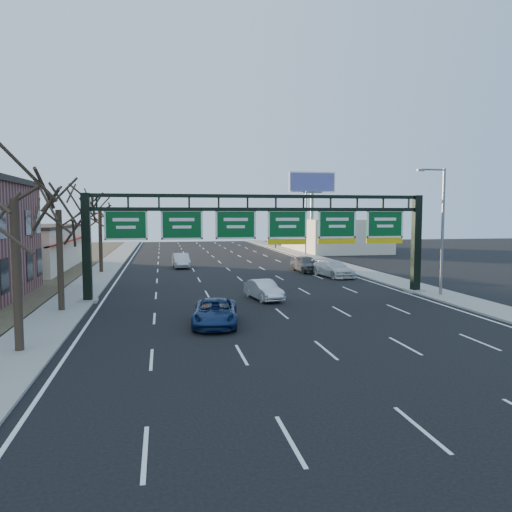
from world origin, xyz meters
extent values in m
plane|color=black|center=(0.00, 0.00, 0.00)|extent=(160.00, 160.00, 0.00)
cube|color=gray|center=(-12.80, 20.00, 0.06)|extent=(3.00, 120.00, 0.12)
cube|color=gray|center=(12.80, 20.00, 0.06)|extent=(3.00, 120.00, 0.12)
cube|color=white|center=(0.00, 20.00, 0.01)|extent=(21.60, 120.00, 0.01)
cube|color=black|center=(-11.70, 8.00, 3.60)|extent=(0.55, 0.55, 7.20)
cube|color=gray|center=(-11.70, 8.00, 0.10)|extent=(1.20, 1.20, 0.20)
cube|color=black|center=(11.70, 8.00, 3.60)|extent=(0.55, 0.55, 7.20)
cube|color=gray|center=(11.70, 8.00, 0.10)|extent=(1.20, 1.20, 0.20)
cube|color=black|center=(0.00, 8.00, 7.05)|extent=(23.40, 0.25, 0.25)
cube|color=black|center=(0.00, 8.00, 6.15)|extent=(23.40, 0.25, 0.25)
cube|color=#054B1D|center=(-9.17, 8.00, 5.10)|extent=(2.80, 0.10, 2.00)
cube|color=#054B1D|center=(-5.50, 8.00, 5.10)|extent=(2.80, 0.10, 2.00)
cube|color=#054B1D|center=(-1.83, 8.00, 5.10)|extent=(2.80, 0.10, 2.00)
cube|color=#054B1D|center=(1.83, 8.00, 5.10)|extent=(2.80, 0.10, 2.00)
cube|color=yellow|center=(1.83, 8.00, 3.88)|extent=(2.80, 0.10, 0.40)
cube|color=#054B1D|center=(5.50, 8.00, 5.10)|extent=(2.80, 0.10, 2.00)
cube|color=yellow|center=(5.50, 8.00, 3.88)|extent=(2.80, 0.10, 0.40)
cube|color=#054B1D|center=(9.17, 8.00, 5.10)|extent=(2.80, 0.10, 2.00)
cube|color=yellow|center=(9.17, 8.00, 3.88)|extent=(2.80, 0.10, 0.40)
cube|color=beige|center=(-21.50, 29.00, 2.20)|extent=(10.00, 18.00, 4.40)
cube|color=#332B26|center=(-21.50, 29.00, 4.55)|extent=(10.40, 18.40, 0.30)
cube|color=#A62210|center=(-16.40, 29.00, 3.00)|extent=(1.20, 18.00, 0.40)
cube|color=beige|center=(20.00, 50.00, 2.50)|extent=(12.00, 20.00, 5.00)
cylinder|color=#2F221A|center=(-12.80, -4.00, 3.35)|extent=(0.36, 0.36, 6.46)
cylinder|color=#2F221A|center=(-12.80, 5.00, 3.16)|extent=(0.36, 0.36, 6.08)
cylinder|color=#2F221A|center=(-12.80, 15.00, 3.54)|extent=(0.36, 0.36, 6.84)
cylinder|color=#2F221A|center=(-12.80, 25.00, 3.35)|extent=(0.36, 0.36, 6.46)
cylinder|color=slate|center=(12.60, 6.00, 4.62)|extent=(0.20, 0.20, 9.00)
cylinder|color=slate|center=(11.70, 6.00, 9.02)|extent=(1.80, 0.12, 0.12)
cube|color=slate|center=(10.80, 6.00, 8.97)|extent=(0.50, 0.22, 0.15)
cylinder|color=slate|center=(12.60, 40.00, 4.62)|extent=(0.20, 0.20, 9.00)
cylinder|color=slate|center=(11.70, 40.00, 9.02)|extent=(1.80, 0.12, 0.12)
cube|color=slate|center=(10.80, 40.00, 8.97)|extent=(0.50, 0.22, 0.15)
cylinder|color=slate|center=(15.00, 45.00, 4.50)|extent=(0.50, 0.50, 9.00)
cube|color=slate|center=(15.00, 45.00, 9.00)|extent=(3.00, 0.30, 0.20)
cube|color=white|center=(15.00, 45.00, 10.50)|extent=(7.00, 0.30, 3.00)
cube|color=#5053A0|center=(15.00, 44.80, 10.50)|extent=(6.60, 0.05, 2.60)
cylinder|color=black|center=(11.80, 55.00, 3.50)|extent=(0.18, 0.18, 7.00)
cylinder|color=black|center=(8.00, 55.00, 6.80)|extent=(7.60, 0.14, 0.14)
imported|color=black|center=(6.00, 55.00, 6.00)|extent=(0.20, 0.20, 1.00)
imported|color=black|center=(2.00, 55.00, 6.00)|extent=(0.54, 0.54, 1.62)
imported|color=navy|center=(-4.15, -0.33, 0.68)|extent=(2.90, 5.15, 1.36)
imported|color=silver|center=(-0.09, 6.88, 0.67)|extent=(2.21, 4.25, 1.33)
imported|color=silver|center=(8.75, 17.78, 0.77)|extent=(3.11, 5.62, 1.54)
imported|color=#474A4D|center=(7.37, 22.08, 0.83)|extent=(2.39, 5.01, 1.65)
imported|color=silver|center=(-4.84, 28.46, 0.77)|extent=(1.87, 4.75, 1.54)
camera|label=1|loc=(-6.84, -26.05, 5.83)|focal=35.00mm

